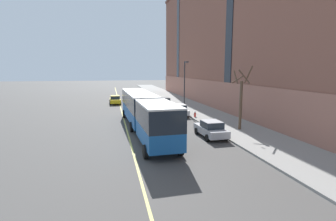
{
  "coord_description": "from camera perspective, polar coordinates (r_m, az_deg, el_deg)",
  "views": [
    {
      "loc": [
        -3.19,
        -20.22,
        6.22
      ],
      "look_at": [
        2.82,
        7.13,
        1.8
      ],
      "focal_mm": 28.0,
      "sensor_mm": 36.0,
      "label": 1
    }
  ],
  "objects": [
    {
      "name": "parked_car_white_2",
      "position": [
        35.39,
        2.41,
        0.13
      ],
      "size": [
        2.12,
        4.66,
        1.56
      ],
      "color": "silver",
      "rests_on": "ground"
    },
    {
      "name": "city_bus",
      "position": [
        26.53,
        -5.31,
        0.05
      ],
      "size": [
        3.57,
        19.57,
        3.67
      ],
      "color": "#19569E",
      "rests_on": "ground"
    },
    {
      "name": "taxi_cab",
      "position": [
        48.09,
        -11.44,
        2.3
      ],
      "size": [
        2.06,
        4.31,
        1.56
      ],
      "color": "yellow",
      "rests_on": "ground"
    },
    {
      "name": "ground_plane",
      "position": [
        21.39,
        -3.31,
        -7.95
      ],
      "size": [
        260.0,
        260.0,
        0.0
      ],
      "primitive_type": "plane",
      "color": "#4C4947"
    },
    {
      "name": "parked_car_silver_1",
      "position": [
        24.47,
        9.34,
        -3.99
      ],
      "size": [
        2.08,
        4.41,
        1.56
      ],
      "color": "#B7B7BC",
      "rests_on": "ground"
    },
    {
      "name": "lane_centerline",
      "position": [
        24.08,
        -8.44,
        -6.09
      ],
      "size": [
        0.16,
        140.0,
        0.01
      ],
      "primitive_type": "cube",
      "color": "#E0D66B",
      "rests_on": "ground"
    },
    {
      "name": "parked_car_black_3",
      "position": [
        43.88,
        -0.89,
        1.86
      ],
      "size": [
        2.07,
        4.81,
        1.56
      ],
      "color": "black",
      "rests_on": "ground"
    },
    {
      "name": "sidewalk",
      "position": [
        27.3,
        16.44,
        -4.41
      ],
      "size": [
        5.96,
        160.0,
        0.15
      ],
      "primitive_type": "cube",
      "color": "gray",
      "rests_on": "ground"
    },
    {
      "name": "street_lamp",
      "position": [
        38.37,
        3.7,
        6.46
      ],
      "size": [
        0.36,
        1.48,
        7.22
      ],
      "color": "#2D2D30",
      "rests_on": "sidewalk"
    },
    {
      "name": "street_tree_mid_block",
      "position": [
        27.39,
        15.6,
        2.44
      ],
      "size": [
        1.57,
        1.58,
        6.4
      ],
      "color": "brown",
      "rests_on": "sidewalk"
    },
    {
      "name": "fire_hydrant",
      "position": [
        33.85,
        5.89,
        -0.82
      ],
      "size": [
        0.42,
        0.24,
        0.72
      ],
      "color": "red",
      "rests_on": "sidewalk"
    }
  ]
}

